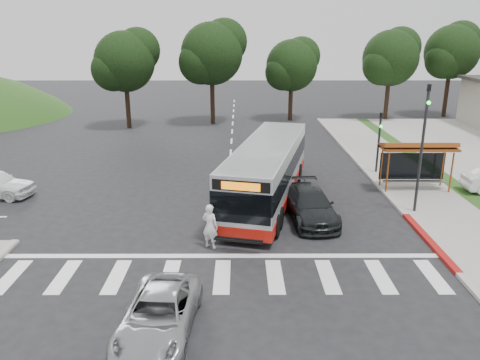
{
  "coord_description": "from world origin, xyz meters",
  "views": [
    {
      "loc": [
        0.64,
        -20.76,
        8.84
      ],
      "look_at": [
        0.69,
        2.05,
        1.6
      ],
      "focal_mm": 35.0,
      "sensor_mm": 36.0,
      "label": 1
    }
  ],
  "objects_px": {
    "silver_suv_south": "(159,315)",
    "dark_sedan": "(310,205)",
    "transit_bus": "(267,172)",
    "pedestrian": "(210,226)"
  },
  "relations": [
    {
      "from": "pedestrian",
      "to": "dark_sedan",
      "type": "xyz_separation_m",
      "value": [
        4.71,
        3.22,
        -0.25
      ]
    },
    {
      "from": "transit_bus",
      "to": "dark_sedan",
      "type": "relative_size",
      "value": 2.4
    },
    {
      "from": "dark_sedan",
      "to": "transit_bus",
      "type": "bearing_deg",
      "value": 120.54
    },
    {
      "from": "pedestrian",
      "to": "silver_suv_south",
      "type": "distance_m",
      "value": 6.09
    },
    {
      "from": "silver_suv_south",
      "to": "dark_sedan",
      "type": "bearing_deg",
      "value": 61.41
    },
    {
      "from": "dark_sedan",
      "to": "pedestrian",
      "type": "bearing_deg",
      "value": -150.82
    },
    {
      "from": "pedestrian",
      "to": "silver_suv_south",
      "type": "height_order",
      "value": "pedestrian"
    },
    {
      "from": "dark_sedan",
      "to": "silver_suv_south",
      "type": "relative_size",
      "value": 1.12
    },
    {
      "from": "transit_bus",
      "to": "silver_suv_south",
      "type": "height_order",
      "value": "transit_bus"
    },
    {
      "from": "dark_sedan",
      "to": "silver_suv_south",
      "type": "distance_m",
      "value": 10.92
    }
  ]
}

